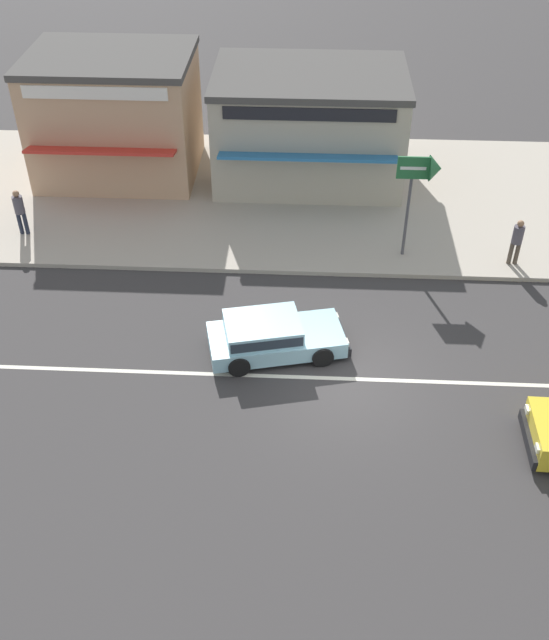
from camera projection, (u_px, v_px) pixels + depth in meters
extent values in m
plane|color=#383535|center=(345.00, 379.00, 20.08)|extent=(160.00, 160.00, 0.00)
cube|color=silver|center=(345.00, 379.00, 20.08)|extent=(50.40, 0.14, 0.01)
cube|color=#ADA393|center=(339.00, 197.00, 27.68)|extent=(68.00, 10.00, 0.15)
cube|color=black|center=(528.00, 439.00, 17.97)|extent=(0.16, 1.76, 0.28)
cube|color=white|center=(538.00, 448.00, 17.26)|extent=(0.09, 0.24, 0.14)
cube|color=white|center=(527.00, 410.00, 18.23)|extent=(0.09, 0.24, 0.14)
cube|color=#93C6D6|center=(276.00, 340.00, 20.73)|extent=(3.98, 2.45, 0.48)
cube|color=#93C6D6|center=(263.00, 328.00, 20.39)|extent=(2.32, 1.91, 0.46)
cube|color=#28333D|center=(263.00, 328.00, 20.39)|extent=(2.25, 1.93, 0.29)
cube|color=black|center=(342.00, 335.00, 21.05)|extent=(0.48, 1.61, 0.28)
cube|color=white|center=(337.00, 317.00, 21.37)|extent=(0.13, 0.25, 0.14)
cube|color=white|center=(347.00, 343.00, 20.47)|extent=(0.13, 0.25, 0.14)
cylinder|color=black|center=(310.00, 321.00, 21.56)|extent=(0.63, 0.35, 0.60)
cylinder|color=black|center=(322.00, 356.00, 20.34)|extent=(0.63, 0.35, 0.60)
cylinder|color=black|center=(231.00, 329.00, 21.25)|extent=(0.63, 0.35, 0.60)
cylinder|color=black|center=(239.00, 366.00, 20.03)|extent=(0.63, 0.35, 0.60)
cylinder|color=#4C4C51|center=(407.00, 217.00, 23.71)|extent=(0.10, 0.10, 2.77)
cube|color=#236638|center=(413.00, 168.00, 22.60)|extent=(0.98, 0.06, 0.73)
cone|color=#236638|center=(435.00, 168.00, 22.57)|extent=(0.36, 0.80, 0.80)
cube|color=white|center=(413.00, 168.00, 22.57)|extent=(0.78, 0.01, 0.10)
cylinder|color=#4C4238|center=(511.00, 253.00, 23.90)|extent=(0.14, 0.14, 0.79)
cylinder|color=#4C4238|center=(517.00, 253.00, 23.89)|extent=(0.14, 0.14, 0.79)
cylinder|color=#514C56|center=(518.00, 235.00, 23.46)|extent=(0.34, 0.34, 0.59)
sphere|color=#997051|center=(521.00, 224.00, 23.21)|extent=(0.21, 0.21, 0.21)
cylinder|color=#232838|center=(20.00, 223.00, 25.32)|extent=(0.14, 0.14, 0.81)
cylinder|color=#232838|center=(26.00, 223.00, 25.32)|extent=(0.14, 0.14, 0.81)
cylinder|color=#514C56|center=(18.00, 205.00, 24.88)|extent=(0.34, 0.34, 0.61)
sphere|color=#997051|center=(16.00, 194.00, 24.62)|extent=(0.22, 0.22, 0.22)
cube|color=#B2A893|center=(309.00, 128.00, 27.81)|extent=(6.85, 4.79, 3.74)
cube|color=#474442|center=(311.00, 76.00, 26.58)|extent=(6.98, 4.89, 0.24)
cube|color=#286BA3|center=(308.00, 157.00, 25.56)|extent=(6.16, 0.90, 0.28)
cube|color=black|center=(309.00, 114.00, 24.95)|extent=(5.82, 0.08, 0.44)
cube|color=tan|center=(116.00, 118.00, 27.89)|extent=(5.81, 4.46, 4.29)
cube|color=#474442|center=(108.00, 57.00, 26.48)|extent=(5.93, 4.55, 0.24)
cube|color=red|center=(101.00, 151.00, 25.93)|extent=(5.23, 0.90, 0.28)
cube|color=white|center=(94.00, 93.00, 24.98)|extent=(4.94, 0.08, 0.44)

